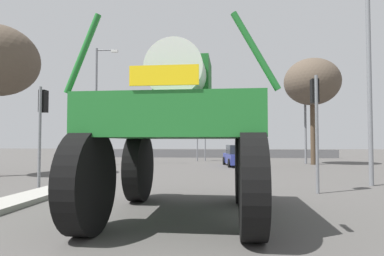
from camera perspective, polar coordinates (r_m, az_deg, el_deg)
The scene contains 12 objects.
ground_plane at distance 18.79m, azimuth 0.98°, elevation -7.74°, with size 120.00×120.00×0.00m, color #4C4947.
oversize_sprayer at distance 8.00m, azimuth -1.84°, elevation -0.16°, with size 4.04×5.72×4.21m.
sedan_ahead at distance 24.31m, azimuth 7.97°, elevation -4.79°, with size 2.28×4.28×1.52m.
traffic_signal_near_left at distance 13.70m, azimuth -24.28°, elevation 2.11°, with size 0.24×0.54×3.81m.
traffic_signal_near_right at distance 12.38m, azimuth 20.38°, elevation 3.34°, with size 0.24×0.54×4.06m.
traffic_signal_far_left at distance 30.16m, azimuth 2.29°, elevation -1.22°, with size 0.24×0.55×3.23m.
traffic_signal_far_right at distance 30.21m, azimuth 0.93°, elevation -1.18°, with size 0.24×0.55×3.26m.
streetlight_near_right at distance 15.49m, azimuth 28.45°, elevation 8.40°, with size 1.56×0.24×8.33m.
streetlight_far_left at distance 26.06m, azimuth -15.89°, elevation 4.55°, with size 1.74×0.24×8.82m.
streetlight_far_right at distance 28.12m, azimuth 19.08°, elevation 3.55°, with size 1.79×0.24×8.29m.
bare_tree_right at distance 27.48m, azimuth 19.89°, elevation 7.38°, with size 4.24×4.24×8.18m.
roadside_barrier at distance 36.56m, azimuth 3.04°, elevation -4.38°, with size 27.34×0.24×0.90m, color #59595B.
Camera 1 is at (1.37, -0.65, 1.78)m, focal length 31.11 mm.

